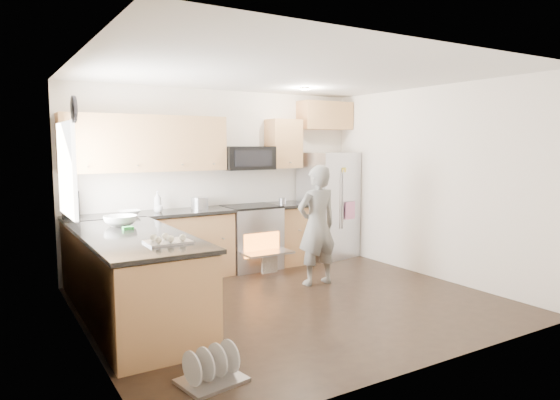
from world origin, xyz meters
TOP-DOWN VIEW (x-y plane):
  - ground at (0.00, 0.00)m, footprint 4.50×4.50m
  - room_shell at (-0.04, 0.02)m, footprint 4.54×4.04m
  - back_cabinet_run at (-0.59, 1.75)m, footprint 4.45×0.64m
  - peninsula at (-1.75, 0.25)m, footprint 0.96×2.36m
  - stove_range at (0.35, 1.69)m, footprint 0.76×0.97m
  - refrigerator at (1.77, 1.70)m, footprint 0.93×0.78m
  - person at (0.67, 0.48)m, footprint 0.57×0.38m
  - dish_rack at (-1.60, -1.33)m, footprint 0.53×0.45m

SIDE VIEW (x-z plane):
  - ground at x=0.00m, z-range 0.00..0.00m
  - dish_rack at x=-1.60m, z-range -0.07..0.22m
  - peninsula at x=-1.75m, z-range -0.05..0.98m
  - stove_range at x=0.35m, z-range -0.22..1.57m
  - person at x=0.67m, z-range 0.00..1.55m
  - refrigerator at x=1.77m, z-range 0.00..1.69m
  - back_cabinet_run at x=-0.59m, z-range -0.29..2.21m
  - room_shell at x=-0.04m, z-range 0.36..2.98m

